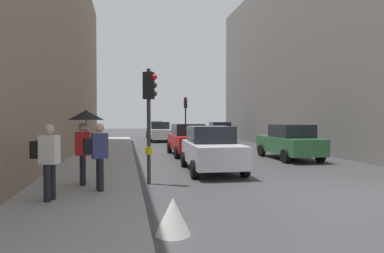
{
  "coord_description": "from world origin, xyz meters",
  "views": [
    {
      "loc": [
        -5.58,
        -7.4,
        2.05
      ],
      "look_at": [
        -2.35,
        8.04,
        1.67
      ],
      "focal_mm": 29.72,
      "sensor_mm": 36.0,
      "label": 1
    }
  ],
  "objects_px": {
    "car_silver_hatchback": "(211,149)",
    "pedestrian_with_umbrella": "(85,126)",
    "car_blue_van": "(219,132)",
    "pedestrian_with_grey_backpack": "(98,153)",
    "traffic_light_far_median": "(186,111)",
    "warning_sign_triangle": "(173,216)",
    "traffic_light_near_right": "(149,105)",
    "car_dark_suv": "(155,129)",
    "car_red_sedan": "(188,140)",
    "car_green_estate": "(289,142)",
    "car_white_compact": "(160,132)",
    "pedestrian_with_black_backpack": "(48,157)"
  },
  "relations": [
    {
      "from": "traffic_light_near_right",
      "to": "pedestrian_with_black_backpack",
      "type": "bearing_deg",
      "value": -139.11
    },
    {
      "from": "car_green_estate",
      "to": "car_dark_suv",
      "type": "bearing_deg",
      "value": 103.28
    },
    {
      "from": "pedestrian_with_grey_backpack",
      "to": "warning_sign_triangle",
      "type": "xyz_separation_m",
      "value": [
        1.53,
        -3.1,
        -0.84
      ]
    },
    {
      "from": "car_dark_suv",
      "to": "car_red_sedan",
      "type": "distance_m",
      "value": 18.02
    },
    {
      "from": "car_silver_hatchback",
      "to": "pedestrian_with_grey_backpack",
      "type": "bearing_deg",
      "value": -140.27
    },
    {
      "from": "car_blue_van",
      "to": "traffic_light_far_median",
      "type": "bearing_deg",
      "value": -163.83
    },
    {
      "from": "traffic_light_near_right",
      "to": "car_blue_van",
      "type": "distance_m",
      "value": 18.73
    },
    {
      "from": "traffic_light_near_right",
      "to": "car_silver_hatchback",
      "type": "xyz_separation_m",
      "value": [
        2.53,
        1.97,
        -1.61
      ]
    },
    {
      "from": "traffic_light_near_right",
      "to": "pedestrian_with_black_backpack",
      "type": "relative_size",
      "value": 2.04
    },
    {
      "from": "car_blue_van",
      "to": "pedestrian_with_grey_backpack",
      "type": "distance_m",
      "value": 20.48
    },
    {
      "from": "car_silver_hatchback",
      "to": "warning_sign_triangle",
      "type": "distance_m",
      "value": 6.88
    },
    {
      "from": "car_dark_suv",
      "to": "car_white_compact",
      "type": "distance_m",
      "value": 6.75
    },
    {
      "from": "car_silver_hatchback",
      "to": "pedestrian_with_umbrella",
      "type": "height_order",
      "value": "pedestrian_with_umbrella"
    },
    {
      "from": "car_white_compact",
      "to": "warning_sign_triangle",
      "type": "height_order",
      "value": "car_white_compact"
    },
    {
      "from": "traffic_light_far_median",
      "to": "car_silver_hatchback",
      "type": "height_order",
      "value": "traffic_light_far_median"
    },
    {
      "from": "traffic_light_far_median",
      "to": "pedestrian_with_grey_backpack",
      "type": "height_order",
      "value": "traffic_light_far_median"
    },
    {
      "from": "pedestrian_with_grey_backpack",
      "to": "car_silver_hatchback",
      "type": "bearing_deg",
      "value": 39.73
    },
    {
      "from": "car_green_estate",
      "to": "car_red_sedan",
      "type": "bearing_deg",
      "value": 149.17
    },
    {
      "from": "pedestrian_with_umbrella",
      "to": "car_dark_suv",
      "type": "bearing_deg",
      "value": 80.48
    },
    {
      "from": "pedestrian_with_black_backpack",
      "to": "car_white_compact",
      "type": "bearing_deg",
      "value": 77.17
    },
    {
      "from": "car_dark_suv",
      "to": "car_silver_hatchback",
      "type": "height_order",
      "value": "same"
    },
    {
      "from": "pedestrian_with_umbrella",
      "to": "pedestrian_with_black_backpack",
      "type": "relative_size",
      "value": 1.21
    },
    {
      "from": "car_blue_van",
      "to": "warning_sign_triangle",
      "type": "distance_m",
      "value": 22.79
    },
    {
      "from": "pedestrian_with_umbrella",
      "to": "pedestrian_with_black_backpack",
      "type": "bearing_deg",
      "value": -110.66
    },
    {
      "from": "car_dark_suv",
      "to": "warning_sign_triangle",
      "type": "distance_m",
      "value": 30.1
    },
    {
      "from": "car_white_compact",
      "to": "car_silver_hatchback",
      "type": "relative_size",
      "value": 0.98
    },
    {
      "from": "pedestrian_with_umbrella",
      "to": "warning_sign_triangle",
      "type": "xyz_separation_m",
      "value": [
        1.95,
        -3.95,
        -1.52
      ]
    },
    {
      "from": "pedestrian_with_grey_backpack",
      "to": "pedestrian_with_black_backpack",
      "type": "bearing_deg",
      "value": -142.01
    },
    {
      "from": "car_green_estate",
      "to": "car_silver_hatchback",
      "type": "xyz_separation_m",
      "value": [
        -4.88,
        -2.78,
        0.0
      ]
    },
    {
      "from": "warning_sign_triangle",
      "to": "pedestrian_with_black_backpack",
      "type": "bearing_deg",
      "value": 138.51
    },
    {
      "from": "car_red_sedan",
      "to": "car_silver_hatchback",
      "type": "bearing_deg",
      "value": -92.02
    },
    {
      "from": "car_silver_hatchback",
      "to": "car_blue_van",
      "type": "distance_m",
      "value": 15.93
    },
    {
      "from": "traffic_light_near_right",
      "to": "car_green_estate",
      "type": "bearing_deg",
      "value": 32.63
    },
    {
      "from": "traffic_light_near_right",
      "to": "car_white_compact",
      "type": "height_order",
      "value": "traffic_light_near_right"
    },
    {
      "from": "car_silver_hatchback",
      "to": "pedestrian_with_umbrella",
      "type": "bearing_deg",
      "value": -150.81
    },
    {
      "from": "pedestrian_with_grey_backpack",
      "to": "car_blue_van",
      "type": "bearing_deg",
      "value": 64.39
    },
    {
      "from": "car_red_sedan",
      "to": "warning_sign_triangle",
      "type": "bearing_deg",
      "value": -102.44
    },
    {
      "from": "traffic_light_near_right",
      "to": "car_silver_hatchback",
      "type": "bearing_deg",
      "value": 37.81
    },
    {
      "from": "car_white_compact",
      "to": "pedestrian_with_grey_backpack",
      "type": "relative_size",
      "value": 2.38
    },
    {
      "from": "warning_sign_triangle",
      "to": "car_silver_hatchback",
      "type": "bearing_deg",
      "value": 69.11
    },
    {
      "from": "warning_sign_triangle",
      "to": "car_green_estate",
      "type": "bearing_deg",
      "value": 51.44
    },
    {
      "from": "car_dark_suv",
      "to": "pedestrian_with_grey_backpack",
      "type": "relative_size",
      "value": 2.43
    },
    {
      "from": "car_green_estate",
      "to": "pedestrian_with_black_backpack",
      "type": "height_order",
      "value": "pedestrian_with_black_backpack"
    },
    {
      "from": "car_green_estate",
      "to": "car_blue_van",
      "type": "height_order",
      "value": "same"
    },
    {
      "from": "traffic_light_near_right",
      "to": "car_silver_hatchback",
      "type": "relative_size",
      "value": 0.84
    },
    {
      "from": "car_green_estate",
      "to": "traffic_light_near_right",
      "type": "bearing_deg",
      "value": -147.37
    },
    {
      "from": "car_red_sedan",
      "to": "pedestrian_with_black_backpack",
      "type": "distance_m",
      "value": 11.02
    },
    {
      "from": "car_white_compact",
      "to": "pedestrian_with_black_backpack",
      "type": "xyz_separation_m",
      "value": [
        -4.77,
        -20.97,
        0.29
      ]
    },
    {
      "from": "traffic_light_far_median",
      "to": "warning_sign_triangle",
      "type": "bearing_deg",
      "value": -101.24
    },
    {
      "from": "warning_sign_triangle",
      "to": "traffic_light_far_median",
      "type": "bearing_deg",
      "value": 78.76
    }
  ]
}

